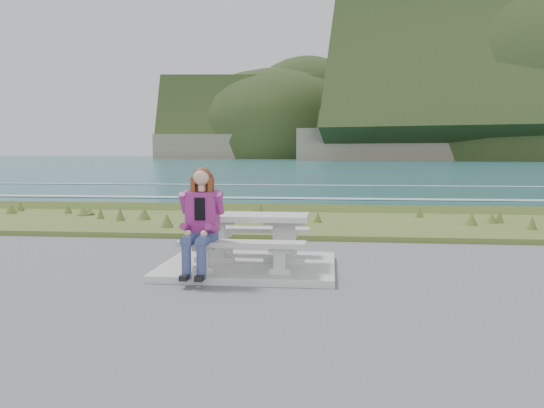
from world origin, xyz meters
name	(u,v)px	position (x,y,z in m)	size (l,w,h in m)	color
concrete_slab	(249,266)	(0.00, 0.00, 0.05)	(2.60, 2.10, 0.10)	#AEAFA9
picnic_table	(249,225)	(0.00, 0.00, 0.68)	(1.80, 0.75, 0.75)	#AEAFA9
bench_landward	(241,248)	(0.00, -0.70, 0.45)	(1.80, 0.35, 0.45)	#AEAFA9
bench_seaward	(255,233)	(0.00, 0.70, 0.45)	(1.80, 0.35, 0.45)	#AEAFA9
grass_verge	(280,226)	(0.00, 5.00, 0.00)	(160.00, 4.50, 0.22)	#405821
shore_drop	(289,213)	(0.00, 7.90, 0.00)	(160.00, 0.80, 2.20)	#6C6251
ocean	(311,210)	(0.00, 25.09, -1.74)	(1600.00, 1600.00, 0.09)	#1F5159
seated_woman	(199,235)	(-0.56, -0.84, 0.64)	(0.45, 0.76, 1.48)	navy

